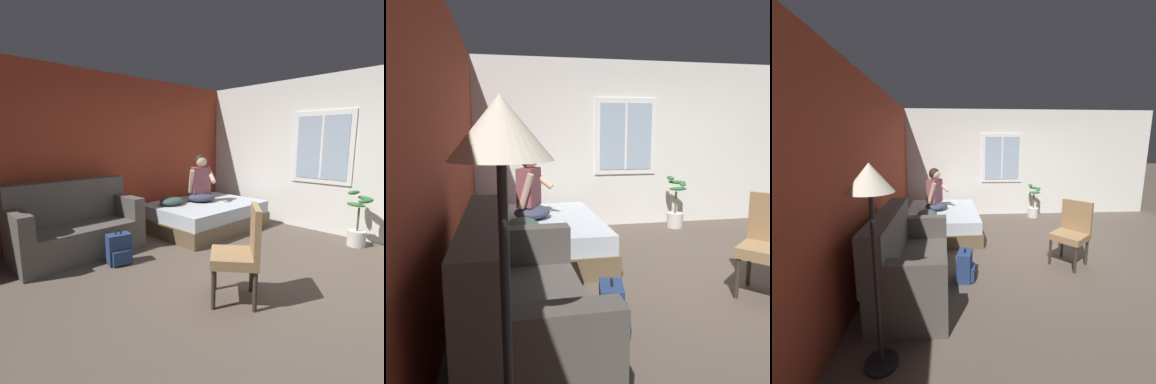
% 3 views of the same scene
% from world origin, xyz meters
% --- Properties ---
extents(ground_plane, '(40.00, 40.00, 0.00)m').
position_xyz_m(ground_plane, '(0.00, 0.00, 0.00)').
color(ground_plane, brown).
extents(wall_back_accent, '(9.88, 0.16, 2.70)m').
position_xyz_m(wall_back_accent, '(0.00, 2.92, 1.35)').
color(wall_back_accent, '#993823').
rests_on(wall_back_accent, ground).
extents(wall_side_with_window, '(0.19, 7.08, 2.70)m').
position_xyz_m(wall_side_with_window, '(2.52, 0.01, 1.35)').
color(wall_side_with_window, silver).
rests_on(wall_side_with_window, ground).
extents(bed, '(2.02, 1.49, 0.48)m').
position_xyz_m(bed, '(1.12, 1.93, 0.24)').
color(bed, brown).
rests_on(bed, ground).
extents(couch, '(1.71, 0.84, 1.04)m').
position_xyz_m(couch, '(-1.13, 2.30, 0.39)').
color(couch, '#514C47').
rests_on(couch, ground).
extents(side_chair, '(0.65, 0.65, 0.98)m').
position_xyz_m(side_chair, '(-0.49, -0.09, 0.53)').
color(side_chair, '#382D23').
rests_on(side_chair, ground).
extents(person_seated, '(0.66, 0.63, 0.88)m').
position_xyz_m(person_seated, '(1.15, 2.06, 0.84)').
color(person_seated, '#383D51').
rests_on(person_seated, bed).
extents(backpack, '(0.33, 0.28, 0.46)m').
position_xyz_m(backpack, '(-0.89, 1.58, 0.19)').
color(backpack, navy).
rests_on(backpack, ground).
extents(throw_pillow, '(0.51, 0.40, 0.14)m').
position_xyz_m(throw_pillow, '(0.54, 2.19, 0.55)').
color(throw_pillow, '#385147').
rests_on(throw_pillow, bed).
extents(cell_phone, '(0.11, 0.16, 0.01)m').
position_xyz_m(cell_phone, '(1.42, 1.72, 0.48)').
color(cell_phone, '#B7B7BC').
rests_on(cell_phone, bed).
extents(floor_lamp, '(0.36, 0.36, 1.70)m').
position_xyz_m(floor_lamp, '(-2.24, 2.38, 1.43)').
color(floor_lamp, black).
rests_on(floor_lamp, ground).
extents(potted_plant, '(0.39, 0.37, 0.85)m').
position_xyz_m(potted_plant, '(2.08, -0.37, 0.30)').
color(potted_plant, silver).
rests_on(potted_plant, ground).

